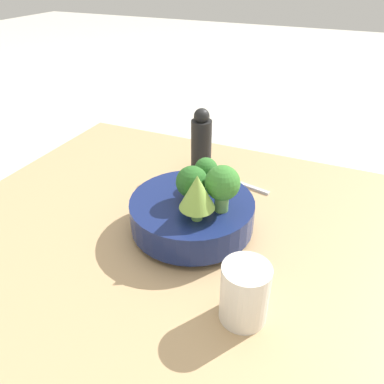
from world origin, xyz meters
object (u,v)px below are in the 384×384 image
object	(u,v)px
fork	(238,183)
cup	(245,293)
bowl	(192,213)
pepper_mill	(201,142)

from	to	relation	value
fork	cup	bearing A→B (deg)	108.90
cup	fork	bearing A→B (deg)	-71.10
bowl	fork	size ratio (longest dim) A/B	1.47
pepper_mill	fork	xyz separation A→B (m)	(-0.11, 0.03, -0.08)
bowl	cup	distance (m)	0.23
bowl	pepper_mill	xyz separation A→B (m)	(0.08, -0.24, 0.04)
pepper_mill	fork	world-z (taller)	pepper_mill
cup	pepper_mill	world-z (taller)	pepper_mill
bowl	fork	xyz separation A→B (m)	(-0.03, -0.22, -0.04)
bowl	cup	bearing A→B (deg)	133.79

